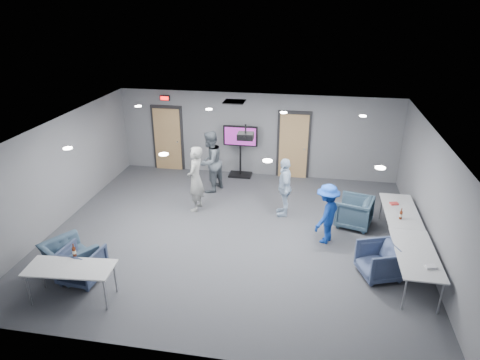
% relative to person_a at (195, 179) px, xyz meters
% --- Properties ---
extents(floor, '(9.00, 9.00, 0.00)m').
position_rel_person_a_xyz_m(floor, '(1.27, -1.14, -0.92)').
color(floor, '#323439').
rests_on(floor, ground).
extents(ceiling, '(9.00, 9.00, 0.00)m').
position_rel_person_a_xyz_m(ceiling, '(1.27, -1.14, 1.78)').
color(ceiling, white).
rests_on(ceiling, wall_back).
extents(wall_back, '(9.00, 0.02, 2.70)m').
position_rel_person_a_xyz_m(wall_back, '(1.27, 2.86, 0.43)').
color(wall_back, slate).
rests_on(wall_back, floor).
extents(wall_front, '(9.00, 0.02, 2.70)m').
position_rel_person_a_xyz_m(wall_front, '(1.27, -5.14, 0.43)').
color(wall_front, slate).
rests_on(wall_front, floor).
extents(wall_left, '(0.02, 8.00, 2.70)m').
position_rel_person_a_xyz_m(wall_left, '(-3.23, -1.14, 0.43)').
color(wall_left, slate).
rests_on(wall_left, floor).
extents(wall_right, '(0.02, 8.00, 2.70)m').
position_rel_person_a_xyz_m(wall_right, '(5.77, -1.14, 0.43)').
color(wall_right, slate).
rests_on(wall_right, floor).
extents(door_left, '(1.06, 0.17, 2.24)m').
position_rel_person_a_xyz_m(door_left, '(-1.73, 2.81, 0.15)').
color(door_left, black).
rests_on(door_left, wall_back).
extents(door_right, '(1.06, 0.17, 2.24)m').
position_rel_person_a_xyz_m(door_right, '(2.47, 2.81, 0.15)').
color(door_right, black).
rests_on(door_right, wall_back).
extents(exit_sign, '(0.32, 0.08, 0.16)m').
position_rel_person_a_xyz_m(exit_sign, '(-1.73, 2.79, 1.53)').
color(exit_sign, black).
rests_on(exit_sign, wall_back).
extents(hvac_diffuser, '(0.60, 0.60, 0.03)m').
position_rel_person_a_xyz_m(hvac_diffuser, '(0.77, 1.66, 1.77)').
color(hvac_diffuser, black).
rests_on(hvac_diffuser, ceiling).
extents(downlights, '(6.18, 3.78, 0.02)m').
position_rel_person_a_xyz_m(downlights, '(1.27, -1.14, 1.77)').
color(downlights, white).
rests_on(downlights, ceiling).
extents(person_a, '(0.47, 0.69, 1.83)m').
position_rel_person_a_xyz_m(person_a, '(0.00, 0.00, 0.00)').
color(person_a, gray).
rests_on(person_a, floor).
extents(person_b, '(1.00, 1.11, 1.87)m').
position_rel_person_a_xyz_m(person_b, '(0.09, 1.29, 0.02)').
color(person_b, '#535C64').
rests_on(person_b, floor).
extents(person_c, '(0.53, 0.99, 1.61)m').
position_rel_person_a_xyz_m(person_c, '(2.41, 0.13, -0.11)').
color(person_c, '#AFC7E1').
rests_on(person_c, floor).
extents(person_d, '(0.91, 1.10, 1.48)m').
position_rel_person_a_xyz_m(person_d, '(3.51, -1.10, -0.17)').
color(person_d, navy).
rests_on(person_d, floor).
extents(chair_right_a, '(1.05, 1.03, 0.78)m').
position_rel_person_a_xyz_m(chair_right_a, '(4.23, -0.19, -0.52)').
color(chair_right_a, '#324757').
rests_on(chair_right_a, floor).
extents(chair_right_c, '(1.03, 1.02, 0.74)m').
position_rel_person_a_xyz_m(chair_right_c, '(4.62, -2.33, -0.55)').
color(chair_right_c, '#3E4B6B').
rests_on(chair_right_c, floor).
extents(chair_front_a, '(0.87, 0.89, 0.74)m').
position_rel_person_a_xyz_m(chair_front_a, '(-1.47, -3.54, -0.54)').
color(chair_front_a, '#333E59').
rests_on(chair_front_a, floor).
extents(chair_front_b, '(1.36, 1.32, 0.67)m').
position_rel_person_a_xyz_m(chair_front_b, '(-1.87, -3.34, -0.58)').
color(chair_front_b, '#334658').
rests_on(chair_front_b, floor).
extents(table_right_a, '(0.78, 1.86, 0.73)m').
position_rel_person_a_xyz_m(table_right_a, '(5.27, -0.57, -0.23)').
color(table_right_a, silver).
rests_on(table_right_a, floor).
extents(table_right_b, '(0.80, 1.93, 0.73)m').
position_rel_person_a_xyz_m(table_right_b, '(5.27, -2.47, -0.23)').
color(table_right_b, silver).
rests_on(table_right_b, floor).
extents(table_front_left, '(1.71, 0.84, 0.73)m').
position_rel_person_a_xyz_m(table_front_left, '(-1.33, -4.14, -0.24)').
color(table_front_left, silver).
rests_on(table_front_left, floor).
extents(bottle_front, '(0.07, 0.07, 0.28)m').
position_rel_person_a_xyz_m(bottle_front, '(-1.43, -3.77, -0.08)').
color(bottle_front, '#55200E').
rests_on(bottle_front, table_front_left).
extents(bottle_right, '(0.07, 0.07, 0.27)m').
position_rel_person_a_xyz_m(bottle_right, '(5.18, -1.03, -0.09)').
color(bottle_right, '#55200E').
rests_on(bottle_right, table_right_a).
extents(snack_box, '(0.22, 0.18, 0.04)m').
position_rel_person_a_xyz_m(snack_box, '(5.15, -0.27, -0.16)').
color(snack_box, '#BD312F').
rests_on(snack_box, table_right_a).
extents(wrapper, '(0.23, 0.18, 0.05)m').
position_rel_person_a_xyz_m(wrapper, '(5.43, -2.95, -0.16)').
color(wrapper, silver).
rests_on(wrapper, table_right_b).
extents(tv_stand, '(1.11, 0.53, 1.69)m').
position_rel_person_a_xyz_m(tv_stand, '(0.78, 2.60, 0.04)').
color(tv_stand, black).
rests_on(tv_stand, floor).
extents(projector, '(0.39, 0.37, 0.37)m').
position_rel_person_a_xyz_m(projector, '(1.47, -0.63, 1.49)').
color(projector, black).
rests_on(projector, ceiling).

